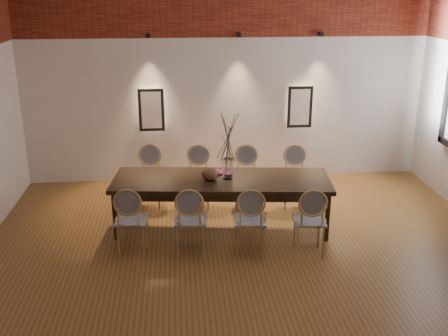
{
  "coord_description": "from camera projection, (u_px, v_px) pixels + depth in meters",
  "views": [
    {
      "loc": [
        -0.86,
        -5.48,
        3.34
      ],
      "look_at": [
        -0.26,
        1.02,
        1.05
      ],
      "focal_mm": 42.0,
      "sensor_mm": 36.0,
      "label": 1
    }
  ],
  "objects": [
    {
      "name": "chair_near_c",
      "position": [
        250.0,
        220.0,
        6.75
      ],
      "size": [
        0.48,
        0.48,
        0.94
      ],
      "primitive_type": null,
      "rotation": [
        0.0,
        0.0,
        -0.1
      ],
      "color": "tan",
      "rests_on": "floor"
    },
    {
      "name": "niche_right",
      "position": [
        300.0,
        107.0,
        9.25
      ],
      "size": [
        0.36,
        0.06,
        0.66
      ],
      "primitive_type": "cube",
      "color": "#FFEAC6",
      "rests_on": "wall_back"
    },
    {
      "name": "dried_branches",
      "position": [
        228.0,
        138.0,
        7.19
      ],
      "size": [
        0.5,
        0.5,
        0.7
      ],
      "primitive_type": null,
      "color": "brown",
      "rests_on": "vase"
    },
    {
      "name": "chair_near_a",
      "position": [
        132.0,
        219.0,
        6.77
      ],
      "size": [
        0.48,
        0.48,
        0.94
      ],
      "primitive_type": null,
      "rotation": [
        0.0,
        0.0,
        -0.1
      ],
      "color": "tan",
      "rests_on": "floor"
    },
    {
      "name": "niche_left",
      "position": [
        151.0,
        110.0,
        9.03
      ],
      "size": [
        0.36,
        0.06,
        0.66
      ],
      "primitive_type": "cube",
      "color": "#FFEAC6",
      "rests_on": "wall_back"
    },
    {
      "name": "spot_fixture_mid",
      "position": [
        239.0,
        35.0,
        8.71
      ],
      "size": [
        0.08,
        0.1,
        0.08
      ],
      "primitive_type": "cylinder",
      "rotation": [
        1.57,
        0.0,
        0.0
      ],
      "color": "black",
      "rests_on": "wall_back"
    },
    {
      "name": "brick_band_front",
      "position": [
        402.0,
        10.0,
        1.98
      ],
      "size": [
        7.0,
        0.02,
        1.5
      ],
      "primitive_type": "cube",
      "color": "maroon",
      "rests_on": "ground"
    },
    {
      "name": "spot_fixture_right",
      "position": [
        321.0,
        34.0,
        8.83
      ],
      "size": [
        0.08,
        0.1,
        0.08
      ],
      "primitive_type": "cylinder",
      "rotation": [
        1.57,
        0.0,
        0.0
      ],
      "color": "black",
      "rests_on": "wall_back"
    },
    {
      "name": "chair_far_d",
      "position": [
        295.0,
        178.0,
        8.2
      ],
      "size": [
        0.48,
        0.48,
        0.94
      ],
      "primitive_type": null,
      "rotation": [
        0.0,
        0.0,
        3.04
      ],
      "color": "tan",
      "rests_on": "floor"
    },
    {
      "name": "vase",
      "position": [
        228.0,
        169.0,
        7.34
      ],
      "size": [
        0.14,
        0.14,
        0.3
      ],
      "primitive_type": "cylinder",
      "color": "silver",
      "rests_on": "dining_table"
    },
    {
      "name": "chair_far_b",
      "position": [
        198.0,
        178.0,
        8.21
      ],
      "size": [
        0.48,
        0.48,
        0.94
      ],
      "primitive_type": null,
      "rotation": [
        0.0,
        0.0,
        3.04
      ],
      "color": "tan",
      "rests_on": "floor"
    },
    {
      "name": "dining_table",
      "position": [
        221.0,
        203.0,
        7.51
      ],
      "size": [
        3.14,
        1.29,
        0.75
      ],
      "primitive_type": "cube",
      "rotation": [
        0.0,
        0.0,
        -0.1
      ],
      "color": "black",
      "rests_on": "floor"
    },
    {
      "name": "chair_near_b",
      "position": [
        191.0,
        220.0,
        6.76
      ],
      "size": [
        0.48,
        0.48,
        0.94
      ],
      "primitive_type": null,
      "rotation": [
        0.0,
        0.0,
        -0.1
      ],
      "color": "tan",
      "rests_on": "floor"
    },
    {
      "name": "chair_far_c",
      "position": [
        247.0,
        178.0,
        8.21
      ],
      "size": [
        0.48,
        0.48,
        0.94
      ],
      "primitive_type": null,
      "rotation": [
        0.0,
        0.0,
        3.04
      ],
      "color": "tan",
      "rests_on": "floor"
    },
    {
      "name": "book",
      "position": [
        221.0,
        172.0,
        7.59
      ],
      "size": [
        0.28,
        0.21,
        0.03
      ],
      "primitive_type": "cube",
      "rotation": [
        0.0,
        0.0,
        -0.1
      ],
      "color": "maroon",
      "rests_on": "dining_table"
    },
    {
      "name": "spot_fixture_left",
      "position": [
        148.0,
        35.0,
        8.58
      ],
      "size": [
        0.08,
        0.1,
        0.08
      ],
      "primitive_type": "cylinder",
      "rotation": [
        1.57,
        0.0,
        0.0
      ],
      "color": "black",
      "rests_on": "wall_back"
    },
    {
      "name": "wall_front",
      "position": [
        376.0,
        303.0,
        2.33
      ],
      "size": [
        7.0,
        0.1,
        4.0
      ],
      "primitive_type": "cube",
      "color": "silver",
      "rests_on": "ground"
    },
    {
      "name": "chair_near_d",
      "position": [
        309.0,
        220.0,
        6.74
      ],
      "size": [
        0.48,
        0.48,
        0.94
      ],
      "primitive_type": null,
      "rotation": [
        0.0,
        0.0,
        -0.1
      ],
      "color": "tan",
      "rests_on": "floor"
    },
    {
      "name": "bowl",
      "position": [
        210.0,
        174.0,
        7.31
      ],
      "size": [
        0.24,
        0.24,
        0.18
      ],
      "primitive_type": "ellipsoid",
      "color": "brown",
      "rests_on": "dining_table"
    },
    {
      "name": "chair_far_a",
      "position": [
        149.0,
        178.0,
        8.22
      ],
      "size": [
        0.48,
        0.48,
        0.94
      ],
      "primitive_type": null,
      "rotation": [
        0.0,
        0.0,
        3.04
      ],
      "color": "tan",
      "rests_on": "floor"
    },
    {
      "name": "wall_back",
      "position": [
        226.0,
        67.0,
        9.0
      ],
      "size": [
        7.0,
        0.1,
        4.0
      ],
      "primitive_type": "cube",
      "color": "silver",
      "rests_on": "ground"
    },
    {
      "name": "floor",
      "position": [
        253.0,
        278.0,
        6.33
      ],
      "size": [
        7.0,
        7.0,
        0.02
      ],
      "primitive_type": "cube",
      "color": "brown",
      "rests_on": "ground"
    }
  ]
}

